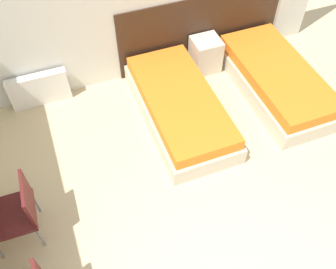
{
  "coord_description": "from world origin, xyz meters",
  "views": [
    {
      "loc": [
        -0.94,
        -0.41,
        3.82
      ],
      "look_at": [
        0.0,
        2.07,
        0.55
      ],
      "focal_mm": 40.0,
      "sensor_mm": 36.0,
      "label": 1
    }
  ],
  "objects_px": {
    "bed_near_window": "(180,107)",
    "bed_near_door": "(276,80)",
    "nightstand": "(205,54)",
    "chair_near_laptop": "(16,211)"
  },
  "relations": [
    {
      "from": "bed_near_door",
      "to": "nightstand",
      "type": "relative_size",
      "value": 3.86
    },
    {
      "from": "nightstand",
      "to": "chair_near_laptop",
      "type": "height_order",
      "value": "chair_near_laptop"
    },
    {
      "from": "bed_near_door",
      "to": "nightstand",
      "type": "xyz_separation_m",
      "value": [
        -0.73,
        0.81,
        0.06
      ]
    },
    {
      "from": "nightstand",
      "to": "chair_near_laptop",
      "type": "relative_size",
      "value": 0.62
    },
    {
      "from": "nightstand",
      "to": "bed_near_window",
      "type": "bearing_deg",
      "value": -132.33
    },
    {
      "from": "bed_near_window",
      "to": "bed_near_door",
      "type": "distance_m",
      "value": 1.47
    },
    {
      "from": "nightstand",
      "to": "bed_near_door",
      "type": "bearing_deg",
      "value": -47.67
    },
    {
      "from": "nightstand",
      "to": "chair_near_laptop",
      "type": "bearing_deg",
      "value": -148.4
    },
    {
      "from": "bed_near_window",
      "to": "chair_near_laptop",
      "type": "relative_size",
      "value": 2.4
    },
    {
      "from": "bed_near_window",
      "to": "bed_near_door",
      "type": "relative_size",
      "value": 1.0
    }
  ]
}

